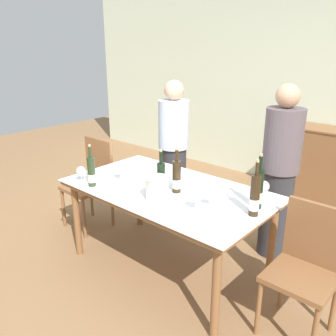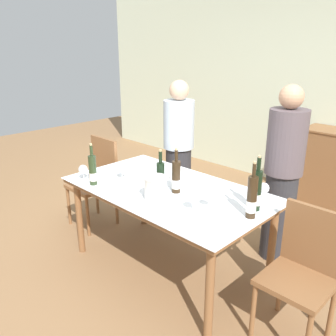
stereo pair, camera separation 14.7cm
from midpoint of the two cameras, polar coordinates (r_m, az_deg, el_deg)
ground_plane at (r=3.32m, az=-1.31°, el=-15.52°), size 12.00×12.00×0.00m
back_wall at (r=5.08m, az=20.30°, el=12.50°), size 8.00×0.10×2.80m
dining_table at (r=2.98m, az=-1.41°, el=-4.56°), size 1.73×0.99×0.76m
ice_bucket at (r=2.70m, az=-3.31°, el=-3.23°), size 0.18×0.18×0.19m
wine_bottle_0 at (r=2.62m, az=12.73°, el=-3.37°), size 0.07×0.07×0.41m
wine_bottle_1 at (r=2.84m, az=-0.09°, el=-1.52°), size 0.07×0.07×0.37m
wine_bottle_2 at (r=2.83m, az=-2.60°, el=-1.66°), size 0.07×0.07×0.36m
wine_bottle_3 at (r=3.05m, az=-13.54°, el=-0.65°), size 0.07×0.07×0.36m
wine_bottle_4 at (r=2.50m, az=12.11°, el=-4.51°), size 0.07×0.07×0.41m
wine_glass_0 at (r=2.59m, az=5.46°, el=-4.23°), size 0.07×0.07×0.14m
wine_glass_1 at (r=3.18m, az=-15.09°, el=-0.53°), size 0.08×0.08×0.14m
wine_glass_2 at (r=2.82m, az=13.70°, el=-2.92°), size 0.09×0.09×0.14m
wine_glass_3 at (r=3.15m, az=-8.98°, el=-0.35°), size 0.08×0.08×0.13m
wine_glass_4 at (r=2.55m, az=2.87°, el=-4.85°), size 0.08×0.08×0.14m
wine_glass_5 at (r=2.93m, az=-1.81°, el=-1.70°), size 0.07×0.07×0.13m
chair_left_end at (r=3.91m, az=-13.06°, el=-1.51°), size 0.42×0.42×0.95m
chair_right_end at (r=2.58m, az=19.88°, el=-14.01°), size 0.42×0.42×0.91m
person_host at (r=3.90m, az=-0.17°, el=2.57°), size 0.33×0.33×1.55m
person_guest_left at (r=3.30m, az=16.24°, el=-0.97°), size 0.33×0.33×1.59m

